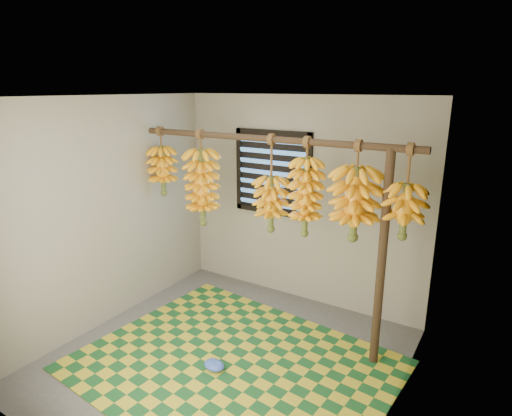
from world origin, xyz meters
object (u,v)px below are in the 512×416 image
Objects in this scene: banana_bunch_d at (306,197)px; banana_bunch_f at (405,211)px; banana_bunch_e at (355,204)px; banana_bunch_b at (202,188)px; banana_bunch_c at (271,204)px; plastic_bag at (214,365)px; banana_bunch_a at (163,171)px; support_post at (382,262)px; woven_mat at (233,365)px.

banana_bunch_d is 0.90m from banana_bunch_f.
banana_bunch_d is 0.47m from banana_bunch_e.
banana_bunch_e and banana_bunch_f have the same top height.
banana_bunch_b and banana_bunch_c have the same top height.
plastic_bag is 0.27× the size of banana_bunch_a.
banana_bunch_f is at bearing 33.80° from plastic_bag.
banana_bunch_b is (-0.80, 0.89, 1.37)m from plastic_bag.
banana_bunch_e is at bearing -0.00° from banana_bunch_c.
banana_bunch_d is at bearing 0.00° from banana_bunch_b.
banana_bunch_f is at bearing 0.00° from banana_bunch_d.
banana_bunch_d is 1.18× the size of banana_bunch_f.
support_post is at bearing -0.00° from banana_bunch_c.
banana_bunch_c is at bearing 0.00° from banana_bunch_b.
plastic_bag is 0.23× the size of banana_bunch_e.
banana_bunch_b and banana_bunch_e have the same top height.
woven_mat is 13.06× the size of plastic_bag.
banana_bunch_b is 1.08× the size of banana_bunch_c.
banana_bunch_b is at bearing 180.00° from banana_bunch_d.
banana_bunch_d is (0.33, 0.74, 1.48)m from woven_mat.
support_post is at bearing 0.00° from banana_bunch_d.
plastic_bag reaches higher than woven_mat.
banana_bunch_c is at bearing 93.28° from woven_mat.
banana_bunch_c is at bearing 0.00° from banana_bunch_a.
banana_bunch_e is at bearing 0.00° from banana_bunch_a.
banana_bunch_a is 0.75× the size of banana_bunch_b.
banana_bunch_a is 2.28m from banana_bunch_e.
support_post is 9.62× the size of plastic_bag.
banana_bunch_c is at bearing 180.00° from banana_bunch_d.
plastic_bag is 1.92m from banana_bunch_e.
support_post is 0.74× the size of woven_mat.
woven_mat is at bearing -137.15° from banana_bunch_e.
banana_bunch_a is 2.70m from banana_bunch_f.
banana_bunch_d is (1.80, -0.00, -0.07)m from banana_bunch_a.
plastic_bag is 1.82m from banana_bunch_b.
banana_bunch_b is 1.30× the size of banana_bunch_f.
banana_bunch_d and banana_bunch_e have the same top height.
support_post reaches higher than plastic_bag.
woven_mat is at bearing 54.34° from plastic_bag.
banana_bunch_c is (0.86, 0.00, -0.06)m from banana_bunch_b.
banana_bunch_b is 1.11× the size of banana_bunch_d.
banana_bunch_f is (1.23, 0.74, 1.48)m from woven_mat.
woven_mat is 2.89× the size of banana_bunch_d.
plastic_bag is 2.22m from banana_bunch_a.
plastic_bag is at bearing -48.21° from banana_bunch_b.
banana_bunch_d is (1.23, 0.00, 0.06)m from banana_bunch_b.
banana_bunch_c is 0.39m from banana_bunch_d.
banana_bunch_b is (0.57, -0.00, -0.13)m from banana_bunch_a.
banana_bunch_d reaches higher than woven_mat.
support_post is at bearing 0.00° from banana_bunch_a.
plastic_bag is 2.15m from banana_bunch_f.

